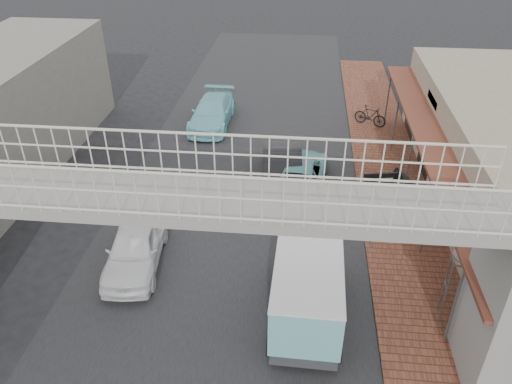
% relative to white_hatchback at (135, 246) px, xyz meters
% --- Properties ---
extents(ground, '(120.00, 120.00, 0.00)m').
position_rel_white_hatchback_xyz_m(ground, '(2.97, 0.46, -0.73)').
color(ground, black).
rests_on(ground, ground).
extents(road_strip, '(10.00, 60.00, 0.01)m').
position_rel_white_hatchback_xyz_m(road_strip, '(2.97, 0.46, -0.73)').
color(road_strip, black).
rests_on(road_strip, ground).
extents(sidewalk, '(3.00, 40.00, 0.10)m').
position_rel_white_hatchback_xyz_m(sidewalk, '(9.47, 3.46, -0.68)').
color(sidewalk, brown).
rests_on(sidewalk, ground).
extents(footbridge, '(16.40, 2.40, 6.34)m').
position_rel_white_hatchback_xyz_m(footbridge, '(2.97, -3.54, 2.44)').
color(footbridge, gray).
rests_on(footbridge, ground).
extents(white_hatchback, '(2.15, 4.46, 1.47)m').
position_rel_white_hatchback_xyz_m(white_hatchback, '(0.00, 0.00, 0.00)').
color(white_hatchback, white).
rests_on(white_hatchback, ground).
extents(dark_sedan, '(1.98, 4.88, 1.58)m').
position_rel_white_hatchback_xyz_m(dark_sedan, '(4.69, 5.74, 0.05)').
color(dark_sedan, black).
rests_on(dark_sedan, ground).
extents(angkot_curb, '(2.63, 4.93, 1.32)m').
position_rel_white_hatchback_xyz_m(angkot_curb, '(5.47, 5.74, -0.07)').
color(angkot_curb, '#6DB8BD').
rests_on(angkot_curb, ground).
extents(angkot_far, '(2.09, 4.93, 1.42)m').
position_rel_white_hatchback_xyz_m(angkot_far, '(0.60, 11.68, -0.02)').
color(angkot_far, '#7FD2DD').
rests_on(angkot_far, ground).
extents(angkot_van, '(2.12, 4.47, 2.17)m').
position_rel_white_hatchback_xyz_m(angkot_van, '(5.86, -1.99, 0.64)').
color(angkot_van, black).
rests_on(angkot_van, ground).
extents(motorcycle_near, '(1.60, 1.11, 0.79)m').
position_rel_white_hatchback_xyz_m(motorcycle_near, '(8.88, 4.42, -0.24)').
color(motorcycle_near, black).
rests_on(motorcycle_near, sidewalk).
extents(motorcycle_far, '(1.81, 1.29, 1.07)m').
position_rel_white_hatchback_xyz_m(motorcycle_far, '(9.04, 12.21, -0.10)').
color(motorcycle_far, black).
rests_on(motorcycle_far, sidewalk).
extents(street_clock, '(0.75, 0.65, 2.94)m').
position_rel_white_hatchback_xyz_m(street_clock, '(10.13, -1.66, 1.81)').
color(street_clock, '#59595B').
rests_on(street_clock, sidewalk).
extents(arrow_sign, '(1.90, 1.24, 3.16)m').
position_rel_white_hatchback_xyz_m(arrow_sign, '(8.94, 1.75, 1.92)').
color(arrow_sign, '#59595B').
rests_on(arrow_sign, sidewalk).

